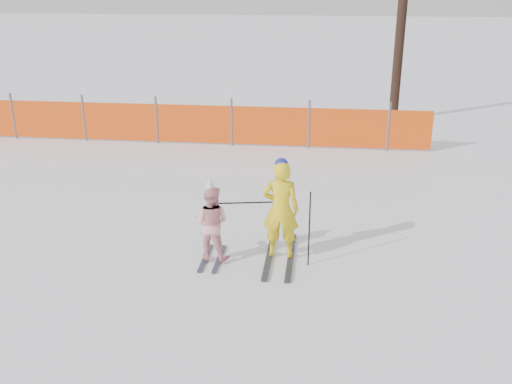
% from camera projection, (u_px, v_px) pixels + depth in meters
% --- Properties ---
extents(ground, '(120.00, 120.00, 0.00)m').
position_uv_depth(ground, '(252.00, 264.00, 8.82)').
color(ground, white).
rests_on(ground, ground).
extents(adult, '(0.58, 1.62, 1.65)m').
position_uv_depth(adult, '(281.00, 210.00, 8.74)').
color(adult, black).
rests_on(adult, ground).
extents(child, '(0.65, 0.93, 1.38)m').
position_uv_depth(child, '(211.00, 222.00, 8.73)').
color(child, black).
rests_on(child, ground).
extents(ski_poles, '(1.39, 0.20, 1.20)m').
position_uv_depth(ski_poles, '(283.00, 218.00, 8.61)').
color(ski_poles, black).
rests_on(ski_poles, ground).
extents(safety_fence, '(15.12, 0.06, 1.25)m').
position_uv_depth(safety_fence, '(138.00, 122.00, 15.08)').
color(safety_fence, '#595960').
rests_on(safety_fence, ground).
extents(tree_trunks, '(4.10, 0.70, 6.23)m').
position_uv_depth(tree_trunks, '(453.00, 20.00, 16.55)').
color(tree_trunks, black).
rests_on(tree_trunks, ground).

